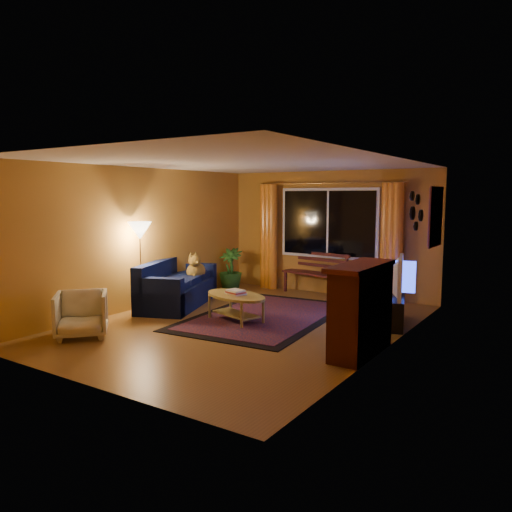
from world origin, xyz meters
The scene contains 22 objects.
floor centered at (0.00, 0.00, -0.01)m, with size 4.50×6.00×0.02m, color brown.
ceiling centered at (0.00, 0.00, 2.51)m, with size 4.50×6.00×0.02m, color white.
wall_back centered at (0.00, 3.01, 1.25)m, with size 4.50×0.02×2.50m, color #C1832F.
wall_left centered at (-2.26, 0.00, 1.25)m, with size 0.02×6.00×2.50m, color #C1832F.
wall_right centered at (2.26, 0.00, 1.25)m, with size 0.02×6.00×2.50m, color #C1832F.
window centered at (0.00, 2.94, 1.45)m, with size 2.00×0.02×1.30m, color black.
curtain_rod centered at (0.00, 2.90, 2.25)m, with size 0.03×0.03×3.20m, color #BF8C3F.
curtain_left centered at (-1.35, 2.88, 1.12)m, with size 0.36×0.36×2.24m, color orange.
curtain_right centered at (1.35, 2.88, 1.12)m, with size 0.36×0.36×2.24m, color orange.
bench centered at (-0.17, 2.75, 0.21)m, with size 1.43×0.42×0.43m, color #401513.
potted_plant centered at (-1.95, 2.27, 0.44)m, with size 0.50×0.50×0.88m, color #235B1E.
sofa centered at (-1.82, 0.46, 0.41)m, with size 0.87×2.03×0.82m, color #0B1338.
dog centered at (-1.77, 0.92, 0.65)m, with size 0.33×0.45×0.49m, color olive, non-canonical shape.
armchair centered at (-1.57, -1.84, 0.36)m, with size 0.69×0.65×0.71m, color beige.
floor_lamp centered at (-2.00, -0.27, 0.78)m, with size 0.26×0.26×1.57m, color #BF8C3F.
rug centered at (-0.02, 0.60, 0.01)m, with size 2.06×3.25×0.02m, color maroon.
coffee_table centered at (-0.24, 0.08, 0.22)m, with size 1.21×1.21×0.44m, color olive.
tv_console centered at (1.92, 1.24, 0.23)m, with size 0.36×1.09×0.45m, color black.
television centered at (1.92, 1.24, 0.76)m, with size 1.08×0.14×0.62m, color black.
fireplace centered at (2.05, -0.40, 0.55)m, with size 0.40×1.20×1.10m, color maroon.
mirror_cluster centered at (2.21, 1.30, 1.80)m, with size 0.06×0.60×0.56m, color black, non-canonical shape.
painting centered at (2.22, 2.45, 1.65)m, with size 0.04×0.76×0.96m, color #EC4820.
Camera 1 is at (4.32, -6.27, 2.01)m, focal length 35.00 mm.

